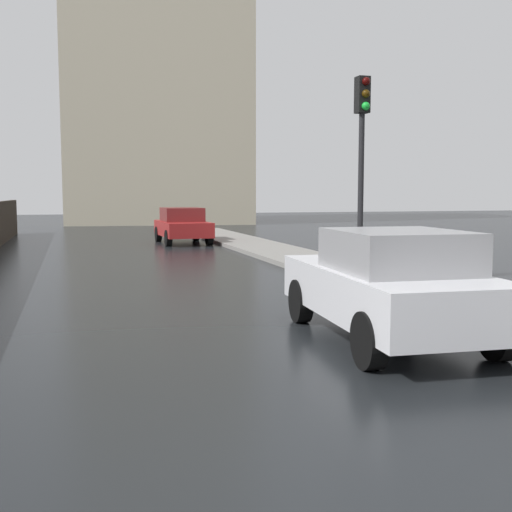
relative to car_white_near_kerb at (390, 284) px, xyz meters
The scene contains 5 objects.
ground 4.81m from the car_white_near_kerb, 124.04° to the right, with size 120.00×120.00×0.00m, color black.
car_white_near_kerb is the anchor object (origin of this frame).
car_red_mid_road 17.66m from the car_white_near_kerb, 89.54° to the left, with size 1.90×3.90×1.45m.
traffic_light 5.33m from the car_white_near_kerb, 68.98° to the left, with size 0.26×0.39×4.32m.
distant_tower 39.13m from the car_white_near_kerb, 87.05° to the left, with size 13.24×11.81×32.48m.
Camera 1 is at (-1.52, -3.73, 2.03)m, focal length 43.89 mm.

